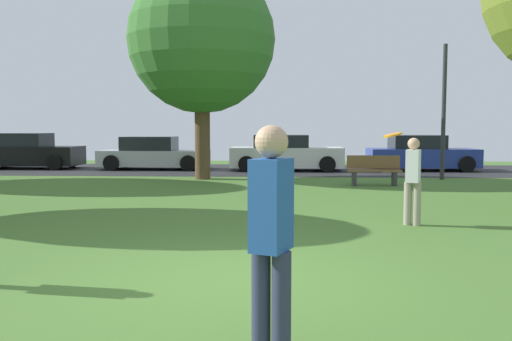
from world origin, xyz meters
TOP-DOWN VIEW (x-y plane):
  - ground_plane at (0.00, 0.00)m, footprint 44.00×44.00m
  - road_strip at (0.00, 16.00)m, footprint 44.00×6.40m
  - maple_tree_near at (-2.15, 11.97)m, footprint 4.91×4.91m
  - person_thrower at (2.92, 3.59)m, footprint 0.32×0.38m
  - person_catcher at (0.54, -2.28)m, footprint 0.32×0.38m
  - frisbee_disc at (2.19, 1.79)m, footprint 0.32×0.32m
  - parked_car_black at (-10.33, 16.18)m, footprint 4.38×1.98m
  - parked_car_silver at (-4.84, 16.04)m, footprint 4.46×2.02m
  - parked_car_white at (0.67, 15.71)m, footprint 4.50×2.04m
  - parked_car_blue at (6.17, 16.06)m, footprint 4.26×2.10m
  - park_bench at (3.33, 10.25)m, footprint 1.60×0.45m
  - street_lamp_post at (5.93, 12.20)m, footprint 0.14×0.14m

SIDE VIEW (x-z plane):
  - ground_plane at x=0.00m, z-range 0.00..0.00m
  - road_strip at x=0.00m, z-range 0.00..0.01m
  - park_bench at x=3.33m, z-range 0.01..0.91m
  - parked_car_silver at x=-4.84m, z-range -0.06..1.31m
  - parked_car_blue at x=6.17m, z-range -0.06..1.38m
  - parked_car_white at x=0.67m, z-range -0.05..1.39m
  - parked_car_black at x=-10.33m, z-range -0.07..1.44m
  - person_thrower at x=2.92m, z-range 0.07..1.64m
  - person_catcher at x=0.54m, z-range 0.10..1.87m
  - frisbee_disc at x=2.19m, z-range 1.60..1.68m
  - street_lamp_post at x=5.93m, z-range 0.00..4.50m
  - maple_tree_near at x=-2.15m, z-range 1.09..8.22m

